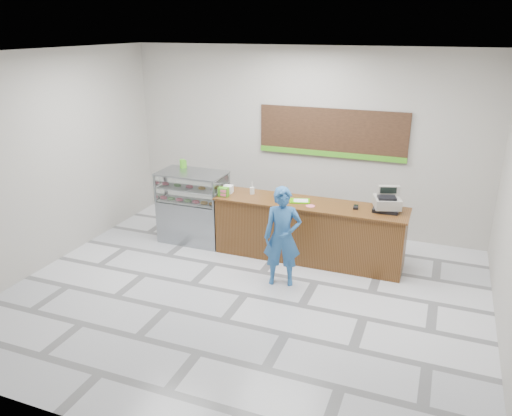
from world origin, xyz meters
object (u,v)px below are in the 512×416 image
at_px(cash_register, 387,202).
at_px(customer, 282,237).
at_px(sales_counter, 309,231).
at_px(serving_tray, 300,201).
at_px(display_case, 193,206).

relative_size(cash_register, customer, 0.33).
distance_m(sales_counter, serving_tray, 0.55).
bearing_deg(serving_tray, sales_counter, -20.89).
bearing_deg(display_case, cash_register, 1.81).
xyz_separation_m(sales_counter, cash_register, (1.24, 0.11, 0.66)).
height_order(sales_counter, cash_register, cash_register).
distance_m(serving_tray, customer, 1.04).
height_order(display_case, cash_register, cash_register).
relative_size(display_case, cash_register, 2.55).
bearing_deg(sales_counter, display_case, -179.99).
bearing_deg(cash_register, sales_counter, 167.53).
height_order(sales_counter, customer, customer).
relative_size(display_case, customer, 0.84).
distance_m(sales_counter, cash_register, 1.41).
xyz_separation_m(cash_register, customer, (-1.39, -1.10, -0.38)).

